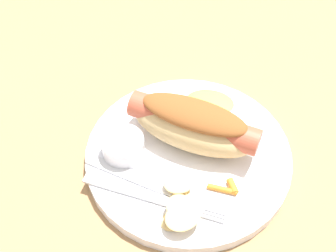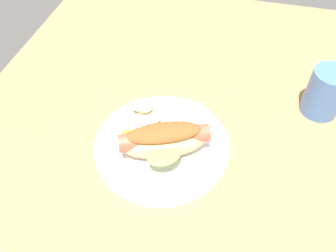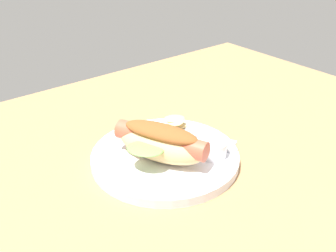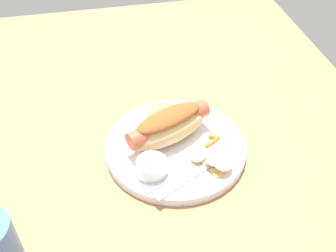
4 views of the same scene
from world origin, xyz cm
name	(u,v)px [view 1 (image 1 of 4)]	position (x,y,z in cm)	size (l,w,h in cm)	color
ground_plane	(173,151)	(0.00, 0.00, -0.90)	(120.00, 90.00, 1.80)	#9E754C
plate	(185,158)	(-0.50, -2.75, 0.80)	(25.49, 25.49, 1.60)	white
hot_dog	(194,124)	(1.70, -1.82, 4.88)	(13.21, 16.75, 6.17)	#DBB77A
sauce_ramekin	(123,147)	(-5.84, 2.65, 2.93)	(5.18, 5.18, 2.67)	white
fork	(150,197)	(-7.80, -4.24, 1.80)	(9.05, 15.67, 0.40)	silver
knife	(145,181)	(-6.80, -2.29, 1.78)	(15.54, 1.40, 0.36)	silver
chips_pile	(180,206)	(-6.49, -7.89, 2.71)	(7.27, 7.57, 2.14)	#E1BE7A
carrot_garnish	(226,189)	(-0.74, -9.61, 1.98)	(2.79, 3.33, 0.85)	orange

